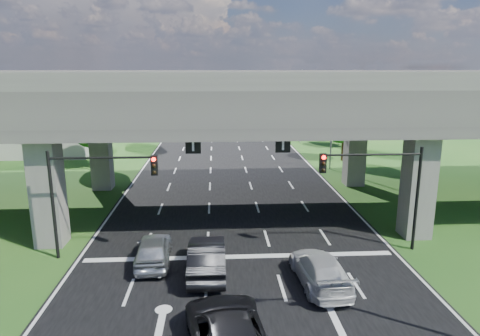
{
  "coord_description": "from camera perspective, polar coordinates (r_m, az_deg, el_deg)",
  "views": [
    {
      "loc": [
        -1.26,
        -18.34,
        10.22
      ],
      "look_at": [
        0.36,
        9.48,
        3.66
      ],
      "focal_mm": 32.0,
      "sensor_mm": 36.0,
      "label": 1
    }
  ],
  "objects": [
    {
      "name": "tree_left_mid",
      "position": [
        54.97,
        -20.01,
        6.14
      ],
      "size": [
        3.91,
        3.9,
        6.76
      ],
      "color": "black",
      "rests_on": "ground"
    },
    {
      "name": "ground",
      "position": [
        21.03,
        0.56,
        -15.83
      ],
      "size": [
        160.0,
        160.0,
        0.0
      ],
      "primitive_type": "plane",
      "color": "#1D4B18",
      "rests_on": "ground"
    },
    {
      "name": "tree_right_mid",
      "position": [
        57.35,
        14.36,
        6.79
      ],
      "size": [
        3.91,
        3.9,
        6.76
      ],
      "color": "black",
      "rests_on": "ground"
    },
    {
      "name": "tree_right_far",
      "position": [
        63.97,
        8.78,
        8.26
      ],
      "size": [
        4.5,
        4.5,
        7.8
      ],
      "color": "black",
      "rests_on": "ground"
    },
    {
      "name": "streetlight_beyond",
      "position": [
        59.59,
        7.76,
        8.92
      ],
      "size": [
        3.38,
        0.25,
        10.0
      ],
      "color": "gray",
      "rests_on": "ground"
    },
    {
      "name": "tree_left_near",
      "position": [
        46.43,
        -19.27,
        5.83
      ],
      "size": [
        4.5,
        4.5,
        7.8
      ],
      "color": "black",
      "rests_on": "ground"
    },
    {
      "name": "car_dark",
      "position": [
        22.12,
        -4.46,
        -11.74
      ],
      "size": [
        1.85,
        5.22,
        1.72
      ],
      "primitive_type": "imported",
      "rotation": [
        0.0,
        0.0,
        3.15
      ],
      "color": "black",
      "rests_on": "road"
    },
    {
      "name": "car_white",
      "position": [
        21.39,
        10.62,
        -13.18
      ],
      "size": [
        2.42,
        5.29,
        1.5
      ],
      "primitive_type": "imported",
      "rotation": [
        0.0,
        0.0,
        3.2
      ],
      "color": "#B3B3B3",
      "rests_on": "road"
    },
    {
      "name": "road",
      "position": [
        30.14,
        -0.74,
        -6.54
      ],
      "size": [
        18.0,
        120.0,
        0.03
      ],
      "primitive_type": "cube",
      "color": "black",
      "rests_on": "ground"
    },
    {
      "name": "tree_right_near",
      "position": [
        48.83,
        13.81,
        6.14
      ],
      "size": [
        4.2,
        4.2,
        7.28
      ],
      "color": "black",
      "rests_on": "ground"
    },
    {
      "name": "car_trailing",
      "position": [
        16.51,
        -1.59,
        -21.27
      ],
      "size": [
        3.57,
        6.36,
        1.68
      ],
      "primitive_type": "imported",
      "rotation": [
        0.0,
        0.0,
        3.28
      ],
      "color": "black",
      "rests_on": "road"
    },
    {
      "name": "signal_left",
      "position": [
        24.0,
        -19.09,
        -2.06
      ],
      "size": [
        5.76,
        0.54,
        6.0
      ],
      "color": "black",
      "rests_on": "ground"
    },
    {
      "name": "streetlight_far",
      "position": [
        44.05,
        11.73,
        7.28
      ],
      "size": [
        3.38,
        0.25,
        10.0
      ],
      "color": "gray",
      "rests_on": "ground"
    },
    {
      "name": "tree_left_far",
      "position": [
        61.67,
        -14.4,
        8.12
      ],
      "size": [
        4.8,
        4.8,
        8.32
      ],
      "color": "black",
      "rests_on": "ground"
    },
    {
      "name": "car_silver",
      "position": [
        23.56,
        -11.45,
        -10.59
      ],
      "size": [
        2.04,
        4.6,
        1.54
      ],
      "primitive_type": "imported",
      "rotation": [
        0.0,
        0.0,
        3.19
      ],
      "color": "silver",
      "rests_on": "road"
    },
    {
      "name": "signal_right",
      "position": [
        24.81,
        18.28,
        -1.51
      ],
      "size": [
        5.76,
        0.54,
        6.0
      ],
      "color": "black",
      "rests_on": "ground"
    },
    {
      "name": "warehouse",
      "position": [
        59.36,
        -27.98,
        3.74
      ],
      "size": [
        20.0,
        10.0,
        4.0
      ],
      "primitive_type": "cube",
      "color": "#9E9E99",
      "rests_on": "ground"
    },
    {
      "name": "overpass",
      "position": [
        30.45,
        -0.96,
        8.92
      ],
      "size": [
        80.0,
        15.0,
        10.0
      ],
      "color": "#3E3B38",
      "rests_on": "ground"
    }
  ]
}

